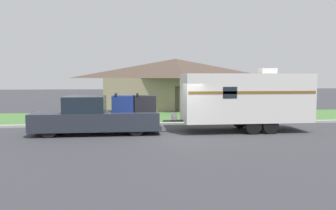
# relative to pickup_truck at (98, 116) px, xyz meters

# --- Properties ---
(ground_plane) EXTENTS (120.00, 120.00, 0.00)m
(ground_plane) POSITION_rel_pickup_truck_xyz_m (3.82, -1.23, -0.87)
(ground_plane) COLOR #38383D
(curb_strip) EXTENTS (80.00, 0.30, 0.14)m
(curb_strip) POSITION_rel_pickup_truck_xyz_m (3.82, 2.52, -0.80)
(curb_strip) COLOR #ADADA8
(curb_strip) RESTS_ON ground_plane
(lawn_strip) EXTENTS (80.00, 7.00, 0.03)m
(lawn_strip) POSITION_rel_pickup_truck_xyz_m (3.82, 6.17, -0.86)
(lawn_strip) COLOR #477538
(lawn_strip) RESTS_ON ground_plane
(house_across_street) EXTENTS (13.29, 7.11, 4.43)m
(house_across_street) POSITION_rel_pickup_truck_xyz_m (5.62, 12.77, 1.42)
(house_across_street) COLOR gray
(house_across_street) RESTS_ON ground_plane
(pickup_truck) EXTENTS (6.26, 2.04, 2.01)m
(pickup_truck) POSITION_rel_pickup_truck_xyz_m (0.00, 0.00, 0.00)
(pickup_truck) COLOR black
(pickup_truck) RESTS_ON ground_plane
(travel_trailer) EXTENTS (7.56, 2.37, 3.27)m
(travel_trailer) POSITION_rel_pickup_truck_xyz_m (7.54, -0.00, 0.88)
(travel_trailer) COLOR black
(travel_trailer) RESTS_ON ground_plane
(mailbox) EXTENTS (0.48, 0.20, 1.28)m
(mailbox) POSITION_rel_pickup_truck_xyz_m (1.13, 3.15, 0.12)
(mailbox) COLOR brown
(mailbox) RESTS_ON ground_plane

